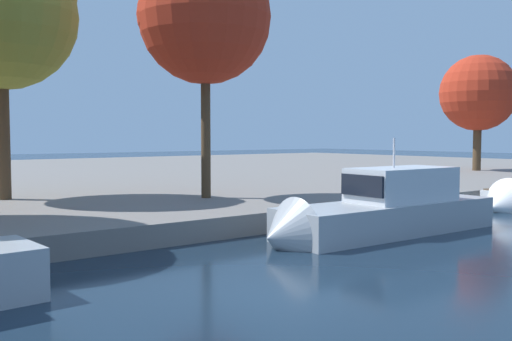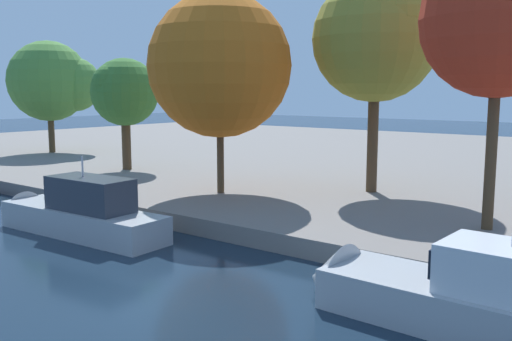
% 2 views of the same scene
% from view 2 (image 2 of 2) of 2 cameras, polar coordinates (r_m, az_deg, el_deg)
% --- Properties ---
extents(ground_plane, '(220.00, 220.00, 0.00)m').
position_cam_2_polar(ground_plane, '(17.52, -10.72, -13.16)').
color(ground_plane, '#142333').
extents(dock_promenade, '(120.00, 55.00, 0.80)m').
position_cam_2_polar(dock_promenade, '(46.91, 22.31, 0.22)').
color(dock_promenade, slate).
rests_on(dock_promenade, ground_plane).
extents(motor_yacht_1, '(9.93, 2.67, 4.12)m').
position_cam_2_polar(motor_yacht_1, '(26.36, -17.82, -4.35)').
color(motor_yacht_1, '#9EA3A8').
rests_on(motor_yacht_1, ground_plane).
extents(motor_yacht_2, '(10.54, 2.93, 4.43)m').
position_cam_2_polar(motor_yacht_2, '(16.25, 21.43, -12.60)').
color(motor_yacht_2, '#9EA3A8').
rests_on(motor_yacht_2, ground_plane).
extents(tree_0, '(4.69, 4.71, 7.76)m').
position_cam_2_polar(tree_0, '(40.41, -13.42, 7.68)').
color(tree_0, '#4C3823').
rests_on(tree_0, dock_promenade).
extents(tree_2, '(7.66, 7.66, 10.66)m').
position_cam_2_polar(tree_2, '(30.60, -4.14, 10.57)').
color(tree_2, '#4C3823').
rests_on(tree_2, dock_promenade).
extents(tree_3, '(6.00, 6.00, 11.20)m').
position_cam_2_polar(tree_3, '(24.09, 23.26, 13.73)').
color(tree_3, '#4C3823').
rests_on(tree_3, dock_promenade).
extents(tree_4, '(6.74, 6.74, 11.62)m').
position_cam_2_polar(tree_4, '(31.38, 12.49, 13.38)').
color(tree_4, '#4C3823').
rests_on(tree_4, dock_promenade).
extents(tree_5, '(7.49, 7.47, 9.90)m').
position_cam_2_polar(tree_5, '(53.84, -19.77, 8.35)').
color(tree_5, '#4C3823').
rests_on(tree_5, dock_promenade).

